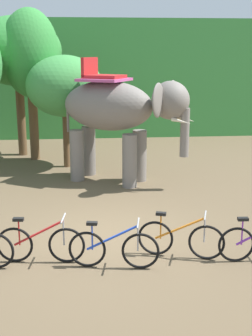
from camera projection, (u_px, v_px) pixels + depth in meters
The scene contains 9 objects.
ground_plane at pixel (110, 237), 9.97m from camera, with size 80.00×80.00×0.00m, color brown.
foliage_hedge at pixel (92, 76), 23.56m from camera, with size 36.00×6.00×5.41m, color #3D8E42.
tree_center at pixel (17, 52), 17.00m from camera, with size 3.31×3.31×5.25m.
tree_center_left at pixel (30, 55), 16.32m from camera, with size 2.08×2.08×5.46m.
tree_right at pixel (65, 86), 15.42m from camera, with size 2.60×2.60×3.85m.
elephant at pixel (118, 111), 13.72m from camera, with size 4.08×3.18×3.78m.
bike_red at pixel (40, 244), 8.69m from camera, with size 1.70×0.52×0.92m.
bike_blue at pixel (113, 249), 8.47m from camera, with size 1.69×0.52×0.92m.
bike_orange at pixel (181, 239), 8.92m from camera, with size 1.64×0.68×0.92m.
Camera 1 is at (-0.52, -9.28, 3.94)m, focal length 48.70 mm.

